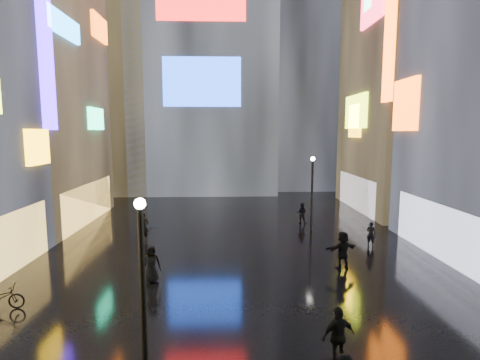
{
  "coord_description": "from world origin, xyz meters",
  "views": [
    {
      "loc": [
        -0.54,
        -2.56,
        6.86
      ],
      "look_at": [
        0.0,
        12.0,
        5.0
      ],
      "focal_mm": 28.0,
      "sensor_mm": 36.0,
      "label": 1
    }
  ],
  "objects_px": {
    "lamp_far": "(312,189)",
    "pedestrian_3": "(338,336)",
    "bicycle": "(0,298)",
    "lamp_near": "(143,282)"
  },
  "relations": [
    {
      "from": "pedestrian_3",
      "to": "lamp_far",
      "type": "bearing_deg",
      "value": -115.15
    },
    {
      "from": "lamp_far",
      "to": "bicycle",
      "type": "height_order",
      "value": "lamp_far"
    },
    {
      "from": "lamp_near",
      "to": "pedestrian_3",
      "type": "height_order",
      "value": "lamp_near"
    },
    {
      "from": "lamp_far",
      "to": "pedestrian_3",
      "type": "height_order",
      "value": "lamp_far"
    },
    {
      "from": "lamp_near",
      "to": "pedestrian_3",
      "type": "xyz_separation_m",
      "value": [
        5.5,
        0.75,
        -2.05
      ]
    },
    {
      "from": "lamp_near",
      "to": "lamp_far",
      "type": "distance_m",
      "value": 17.89
    },
    {
      "from": "lamp_far",
      "to": "bicycle",
      "type": "relative_size",
      "value": 2.87
    },
    {
      "from": "bicycle",
      "to": "pedestrian_3",
      "type": "bearing_deg",
      "value": -113.2
    },
    {
      "from": "lamp_near",
      "to": "lamp_far",
      "type": "height_order",
      "value": "same"
    },
    {
      "from": "lamp_far",
      "to": "pedestrian_3",
      "type": "relative_size",
      "value": 2.91
    }
  ]
}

